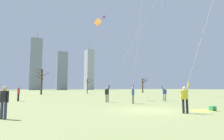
{
  "coord_description": "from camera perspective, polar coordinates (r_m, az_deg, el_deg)",
  "views": [
    {
      "loc": [
        -7.52,
        -10.26,
        1.53
      ],
      "look_at": [
        0.0,
        6.0,
        3.36
      ],
      "focal_mm": 28.35,
      "sensor_mm": 36.0,
      "label": 1
    }
  ],
  "objects": [
    {
      "name": "skyline_mid_tower_left",
      "position": [
        167.33,
        -7.44,
        0.08
      ],
      "size": [
        6.36,
        11.29,
        43.37
      ],
      "color": "#9EA3AD",
      "rests_on": "ground"
    },
    {
      "name": "skyline_tall_tower",
      "position": [
        160.63,
        -15.88,
        -0.26
      ],
      "size": [
        8.74,
        7.74,
        33.1
      ],
      "color": "gray",
      "rests_on": "ground"
    },
    {
      "name": "bare_tree_far_right_edge",
      "position": [
        50.32,
        -7.83,
        -4.74
      ],
      "size": [
        2.46,
        2.4,
        4.44
      ],
      "color": "brown",
      "rests_on": "ground"
    },
    {
      "name": "bare_tree_rightmost",
      "position": [
        56.88,
        9.96,
        -4.66
      ],
      "size": [
        1.81,
        2.2,
        4.73
      ],
      "color": "#4C3828",
      "rests_on": "ground"
    },
    {
      "name": "distant_kite_low_near_trees_purple",
      "position": [
        45.11,
        -3.12,
        13.84
      ],
      "size": [
        3.89,
        0.64,
        19.63
      ],
      "color": "purple",
      "rests_on": "ground"
    },
    {
      "name": "ground_plane",
      "position": [
        12.81,
        11.62,
        -12.57
      ],
      "size": [
        400.0,
        400.0,
        0.0
      ],
      "primitive_type": "plane",
      "color": "#848E56"
    },
    {
      "name": "kite_flyer_foreground_left_blue",
      "position": [
        18.97,
        1.15,
        -2.57
      ],
      "size": [
        5.25,
        4.76,
        12.61
      ],
      "color": "#726656",
      "rests_on": "ground"
    },
    {
      "name": "skyline_short_annex",
      "position": [
        154.61,
        -23.34,
        1.8
      ],
      "size": [
        8.8,
        7.21,
        46.62
      ],
      "color": "gray",
      "rests_on": "ground"
    },
    {
      "name": "kite_flyer_foreground_right_orange",
      "position": [
        21.99,
        11.44,
        -1.74
      ],
      "size": [
        6.68,
        6.98,
        11.4
      ],
      "color": "gray",
      "rests_on": "ground"
    },
    {
      "name": "bare_tree_leftmost",
      "position": [
        44.8,
        -21.78,
        -3.29
      ],
      "size": [
        3.08,
        2.13,
        6.13
      ],
      "color": "#4C3828",
      "rests_on": "ground"
    },
    {
      "name": "kite_flyer_midfield_left_red",
      "position": [
        11.97,
        24.24,
        -1.67
      ],
      "size": [
        4.3,
        2.17,
        13.33
      ],
      "color": "black",
      "rests_on": "ground"
    },
    {
      "name": "bystander_watching_nearby",
      "position": [
        10.39,
        -31.46,
        -8.42
      ],
      "size": [
        0.42,
        0.37,
        1.62
      ],
      "color": "#33384C",
      "rests_on": "ground"
    },
    {
      "name": "distant_kite_drifting_right_pink",
      "position": [
        39.91,
        7.91,
        20.5
      ],
      "size": [
        5.75,
        0.44,
        21.21
      ],
      "color": "pink",
      "rests_on": "ground"
    },
    {
      "name": "picnic_spot",
      "position": [
        13.79,
        28.76,
        -11.1
      ],
      "size": [
        1.92,
        1.56,
        0.31
      ],
      "color": "#D8BF4C",
      "rests_on": "ground"
    },
    {
      "name": "kite_flyer_midfield_right_yellow",
      "position": [
        16.65,
        7.38,
        -1.34
      ],
      "size": [
        2.38,
        5.54,
        10.76
      ],
      "color": "#726656",
      "rests_on": "ground"
    },
    {
      "name": "bystander_far_off_by_trees",
      "position": [
        23.55,
        -27.94,
        -6.68
      ],
      "size": [
        0.31,
        0.48,
        1.62
      ],
      "color": "black",
      "rests_on": "ground"
    }
  ]
}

